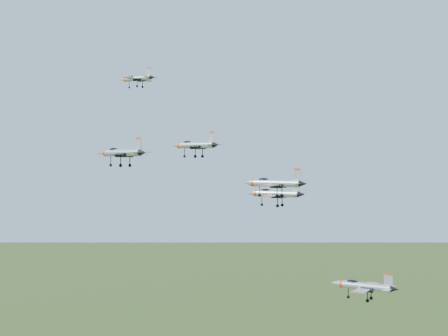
% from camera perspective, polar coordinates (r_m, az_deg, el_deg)
% --- Properties ---
extents(jet_lead, '(10.60, 8.85, 2.83)m').
position_cam_1_polar(jet_lead, '(148.86, -8.00, 8.11)').
color(jet_lead, '#A6ACB3').
extents(jet_left_high, '(13.22, 11.15, 3.56)m').
position_cam_1_polar(jet_left_high, '(134.77, -2.72, 2.12)').
color(jet_left_high, '#A6ACB3').
extents(jet_right_high, '(12.12, 10.23, 3.27)m').
position_cam_1_polar(jet_right_high, '(111.49, -9.43, 1.41)').
color(jet_right_high, '#A6ACB3').
extents(jet_left_low, '(13.06, 10.80, 3.49)m').
position_cam_1_polar(jet_left_low, '(127.29, 4.62, -2.32)').
color(jet_left_low, '#A6ACB3').
extents(jet_right_low, '(12.13, 10.00, 3.25)m').
position_cam_1_polar(jet_right_low, '(108.44, 4.53, -1.37)').
color(jet_right_low, '#A6ACB3').
extents(jet_trail, '(12.36, 10.23, 3.30)m').
position_cam_1_polar(jet_trail, '(114.51, 12.58, -10.46)').
color(jet_trail, '#A6ACB3').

